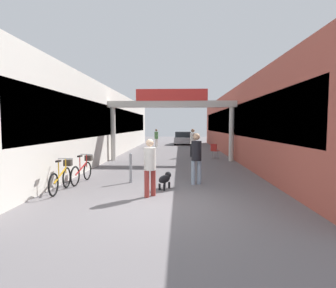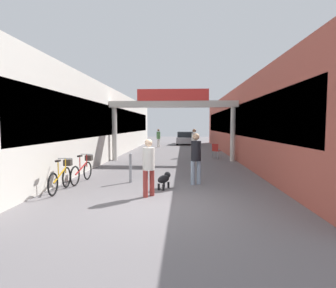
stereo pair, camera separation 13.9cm
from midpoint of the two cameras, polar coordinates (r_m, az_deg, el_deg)
ground_plane at (r=6.78m, az=-1.16°, el=-13.21°), size 80.00×80.00×0.00m
storefront_left at (r=18.33m, az=-14.52°, el=4.22°), size 3.00×26.00×4.18m
storefront_right at (r=18.04m, az=18.08°, el=4.15°), size 3.00×26.00×4.18m
arcade_sign_gateway at (r=14.79m, az=1.35°, el=7.29°), size 7.40×0.47×4.01m
pedestrian_with_dog at (r=7.40m, az=-3.70°, el=-4.34°), size 0.48×0.48×1.63m
pedestrian_companion at (r=8.94m, az=6.56°, el=-2.42°), size 0.45×0.45×1.75m
pedestrian_carrying_crate at (r=16.65m, az=5.97°, el=0.70°), size 0.48×0.48×1.79m
pedestrian_elderly_walking at (r=23.83m, az=-1.93°, el=1.57°), size 0.44×0.44×1.69m
dog_on_leash at (r=8.40m, az=-0.31°, el=-7.58°), size 0.48×0.72×0.51m
bicycle_orange_nearest at (r=8.74m, az=-21.74°, el=-6.61°), size 0.46×1.69×0.98m
bicycle_red_second at (r=9.80m, az=-17.64°, el=-5.36°), size 0.46×1.69×0.98m
bollard_post_metal at (r=9.34m, az=-7.74°, el=-5.09°), size 0.10×0.10×1.04m
cafe_chair_red_nearer at (r=16.09m, az=10.62°, el=-1.23°), size 0.56×0.56×0.89m
parked_car_silver at (r=27.82m, az=3.94°, el=1.27°), size 1.86×4.03×1.33m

